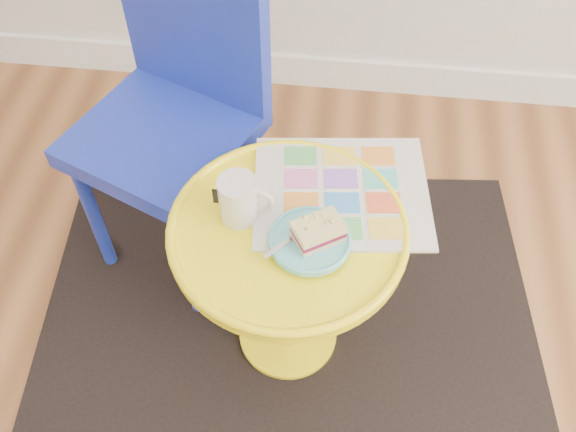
# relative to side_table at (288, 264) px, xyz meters

# --- Properties ---
(rug) EXTENTS (1.40, 1.22, 0.01)m
(rug) POSITION_rel_side_table_xyz_m (0.00, -0.00, -0.33)
(rug) COLOR black
(rug) RESTS_ON ground
(side_table) EXTENTS (0.50, 0.50, 0.47)m
(side_table) POSITION_rel_side_table_xyz_m (0.00, 0.00, 0.00)
(side_table) COLOR yellow
(side_table) RESTS_ON ground
(chair) EXTENTS (0.50, 0.50, 0.86)m
(chair) POSITION_rel_side_table_xyz_m (-0.30, 0.32, 0.16)
(chair) COLOR #192BA4
(chair) RESTS_ON ground
(newspaper) EXTENTS (0.41, 0.36, 0.01)m
(newspaper) POSITION_rel_side_table_xyz_m (0.10, 0.11, 0.14)
(newspaper) COLOR silver
(newspaper) RESTS_ON side_table
(mug) EXTENTS (0.11, 0.08, 0.11)m
(mug) POSITION_rel_side_table_xyz_m (-0.10, 0.02, 0.19)
(mug) COLOR silver
(mug) RESTS_ON side_table
(plate) EXTENTS (0.16, 0.16, 0.02)m
(plate) POSITION_rel_side_table_xyz_m (0.05, -0.04, 0.15)
(plate) COLOR #5CBFC3
(plate) RESTS_ON newspaper
(cake_slice) EXTENTS (0.11, 0.10, 0.04)m
(cake_slice) POSITION_rel_side_table_xyz_m (0.06, -0.04, 0.18)
(cake_slice) COLOR #D3BC8C
(cake_slice) RESTS_ON plate
(fork) EXTENTS (0.11, 0.12, 0.00)m
(fork) POSITION_rel_side_table_xyz_m (0.02, -0.04, 0.16)
(fork) COLOR silver
(fork) RESTS_ON plate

